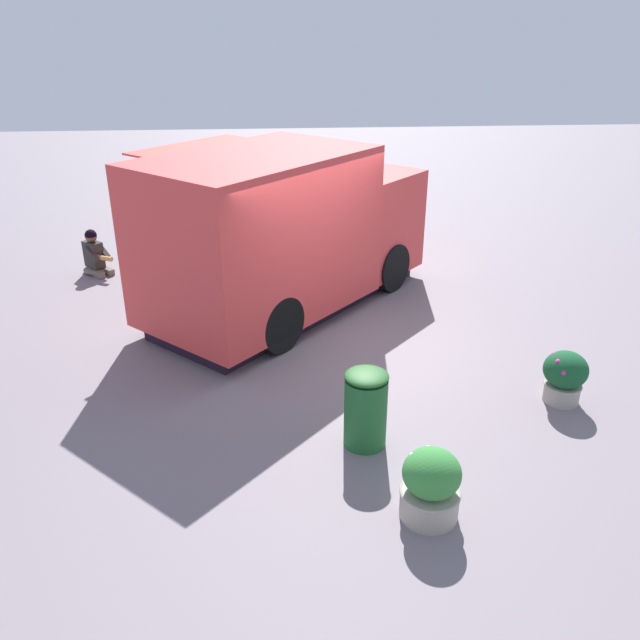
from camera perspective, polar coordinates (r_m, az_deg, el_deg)
name	(u,v)px	position (r m, az deg, el deg)	size (l,w,h in m)	color
ground_plane	(322,334)	(9.90, 0.22, -1.26)	(40.00, 40.00, 0.00)	slate
food_truck	(284,236)	(10.41, -3.15, 7.39)	(4.94, 5.11, 2.60)	#DC3E3C
person_customer	(95,256)	(12.88, -19.10, 5.28)	(0.75, 0.72, 0.84)	#72665A
planter_flowering_near	(565,376)	(8.61, 20.63, -4.61)	(0.54, 0.54, 0.68)	#A19B8D
planter_flowering_far	(431,485)	(6.45, 9.67, -14.06)	(0.59, 0.59, 0.74)	#A29C8C
trash_bin	(366,408)	(7.27, 4.01, -7.69)	(0.49, 0.49, 0.92)	#1D5829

